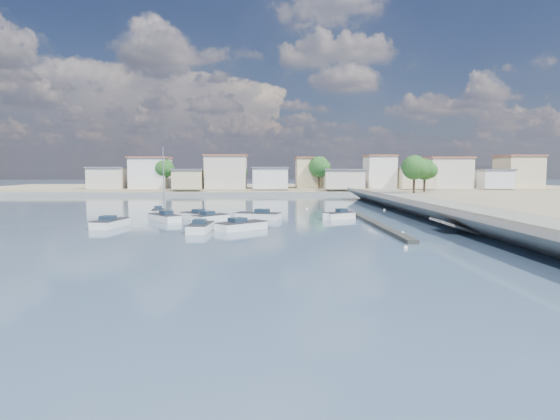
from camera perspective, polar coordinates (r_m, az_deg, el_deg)
name	(u,v)px	position (r m, az deg, el deg)	size (l,w,h in m)	color
ground	(295,205)	(81.12, 1.88, 0.63)	(400.00, 400.00, 0.00)	#344C68
seawall_walkway	(468,214)	(58.96, 21.91, -0.50)	(5.00, 90.00, 1.80)	slate
breakwater	(370,221)	(55.09, 10.91, -1.36)	(2.00, 31.02, 0.35)	black
far_shore_land	(284,189)	(132.94, 0.44, 2.64)	(160.00, 40.00, 1.40)	gray
far_shore_quay	(287,193)	(111.99, 0.86, 2.04)	(160.00, 2.50, 0.80)	slate
far_town	(328,174)	(118.72, 5.91, 4.37)	(113.01, 12.80, 8.35)	beige
shore_trees	(323,169)	(109.67, 5.31, 5.00)	(74.56, 38.32, 7.92)	#38281E
motorboat_a	(201,227)	(47.36, -9.57, -2.11)	(2.32, 5.45, 1.48)	white
motorboat_b	(212,218)	(55.99, -8.24, -1.00)	(4.36, 4.44, 1.48)	white
motorboat_c	(256,216)	(58.14, -2.97, -0.74)	(6.16, 3.85, 1.48)	white
motorboat_d	(338,216)	(58.60, 7.05, -0.72)	(4.31, 3.55, 1.48)	white
motorboat_e	(112,223)	(53.42, -19.85, -1.54)	(2.89, 5.89, 1.48)	white
motorboat_f	(195,216)	(59.01, -10.31, -0.73)	(4.41, 4.36, 1.48)	white
motorboat_g	(158,213)	(64.02, -14.65, -0.36)	(2.12, 4.56, 1.48)	white
motorboat_h	(244,226)	(48.12, -4.43, -1.94)	(5.37, 5.03, 1.48)	white
sailboat	(164,217)	(57.66, -14.02, -0.89)	(4.72, 5.40, 9.00)	white
mooring_buoys	(357,220)	(57.53, 9.40, -1.19)	(11.86, 36.44, 0.36)	white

